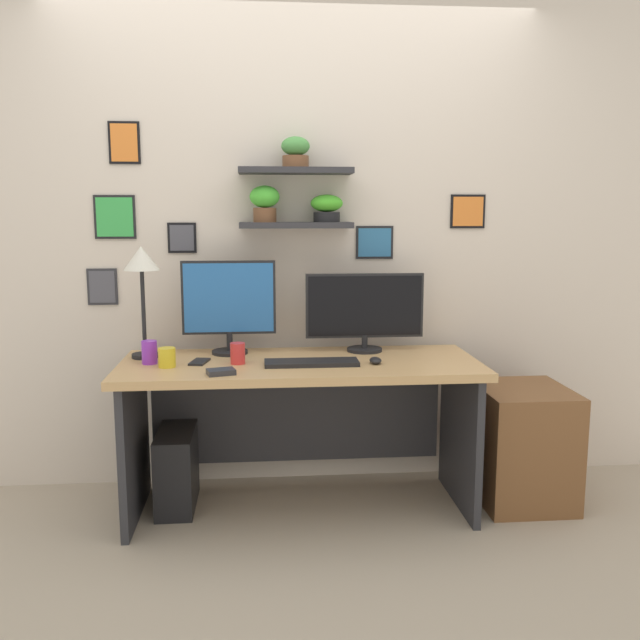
% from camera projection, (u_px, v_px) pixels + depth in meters
% --- Properties ---
extents(ground_plane, '(8.00, 8.00, 0.00)m').
position_uv_depth(ground_plane, '(301.00, 508.00, 3.36)').
color(ground_plane, tan).
extents(back_wall_assembly, '(4.40, 0.24, 2.70)m').
position_uv_depth(back_wall_assembly, '(294.00, 231.00, 3.58)').
color(back_wall_assembly, beige).
rests_on(back_wall_assembly, ground).
extents(desk, '(1.72, 0.68, 0.75)m').
position_uv_depth(desk, '(300.00, 400.00, 3.33)').
color(desk, tan).
rests_on(desk, ground).
extents(monitor_left, '(0.47, 0.18, 0.47)m').
position_uv_depth(monitor_left, '(229.00, 304.00, 3.39)').
color(monitor_left, black).
rests_on(monitor_left, desk).
extents(monitor_right, '(0.60, 0.18, 0.40)m').
position_uv_depth(monitor_right, '(365.00, 310.00, 3.45)').
color(monitor_right, black).
rests_on(monitor_right, desk).
extents(keyboard, '(0.44, 0.14, 0.02)m').
position_uv_depth(keyboard, '(312.00, 363.00, 3.17)').
color(keyboard, black).
rests_on(keyboard, desk).
extents(computer_mouse, '(0.06, 0.09, 0.03)m').
position_uv_depth(computer_mouse, '(375.00, 360.00, 3.19)').
color(computer_mouse, black).
rests_on(computer_mouse, desk).
extents(desk_lamp, '(0.17, 0.17, 0.55)m').
position_uv_depth(desk_lamp, '(142.00, 269.00, 3.26)').
color(desk_lamp, black).
rests_on(desk_lamp, desk).
extents(cell_phone, '(0.10, 0.15, 0.01)m').
position_uv_depth(cell_phone, '(199.00, 362.00, 3.21)').
color(cell_phone, black).
rests_on(cell_phone, desk).
extents(coffee_mug, '(0.08, 0.08, 0.09)m').
position_uv_depth(coffee_mug, '(167.00, 357.00, 3.11)').
color(coffee_mug, yellow).
rests_on(coffee_mug, desk).
extents(pen_cup, '(0.07, 0.07, 0.10)m').
position_uv_depth(pen_cup, '(238.00, 353.00, 3.18)').
color(pen_cup, red).
rests_on(pen_cup, desk).
extents(scissors_tray, '(0.14, 0.11, 0.02)m').
position_uv_depth(scissors_tray, '(221.00, 372.00, 2.98)').
color(scissors_tray, '#2D2D33').
rests_on(scissors_tray, desk).
extents(water_cup, '(0.07, 0.07, 0.11)m').
position_uv_depth(water_cup, '(149.00, 352.00, 3.18)').
color(water_cup, purple).
rests_on(water_cup, desk).
extents(drawer_cabinet, '(0.44, 0.50, 0.59)m').
position_uv_depth(drawer_cabinet, '(522.00, 444.00, 3.42)').
color(drawer_cabinet, brown).
rests_on(drawer_cabinet, ground).
extents(computer_tower_left, '(0.18, 0.40, 0.39)m').
position_uv_depth(computer_tower_left, '(177.00, 469.00, 3.36)').
color(computer_tower_left, black).
rests_on(computer_tower_left, ground).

